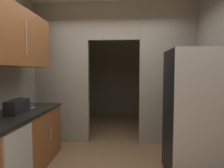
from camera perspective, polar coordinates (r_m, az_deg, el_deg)
The scene contains 8 objects.
kitchen_partition at distance 3.93m, azimuth 0.51°, elevation 4.78°, with size 3.24×0.12×2.84m.
adjoining_room_shell at distance 5.78m, azimuth 1.57°, elevation 3.27°, with size 3.24×2.75×2.84m.
refrigerator at distance 2.93m, azimuth 23.84°, elevation -8.10°, with size 0.80×0.73×1.75m.
lower_cabinet_run at distance 3.12m, azimuth -26.38°, elevation -15.71°, with size 0.68×1.82×0.88m.
dishwasher at distance 2.57m, azimuth -25.64°, elevation -20.75°, with size 0.02×0.56×0.82m.
upper_cabinet_counterside at distance 2.99m, azimuth -27.20°, elevation 12.27°, with size 0.36×1.63×0.79m.
boombox at distance 2.97m, azimuth -26.27°, elevation -6.02°, with size 0.17×0.39×0.22m.
book_stack at distance 3.33m, azimuth -23.28°, elevation -6.15°, with size 0.12×0.16×0.05m.
Camera 1 is at (0.22, -2.41, 1.46)m, focal length 30.91 mm.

